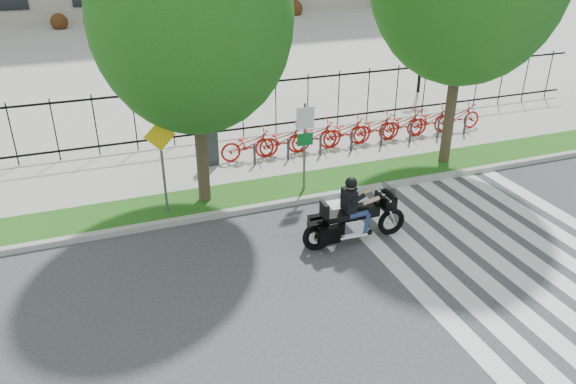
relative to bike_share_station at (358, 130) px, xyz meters
name	(u,v)px	position (x,y,z in m)	size (l,w,h in m)	color
ground	(314,299)	(-4.61, -7.20, -0.64)	(120.00, 120.00, 0.00)	#363639
curb	(255,208)	(-4.61, -3.10, -0.57)	(60.00, 0.20, 0.15)	#A19F98
grass_verge	(245,195)	(-4.61, -2.25, -0.57)	(60.00, 1.50, 0.15)	#1E4812
sidewalk	(223,162)	(-4.61, 0.25, -0.57)	(60.00, 3.50, 0.15)	gray
plaza	(147,50)	(-4.61, 17.80, -0.59)	(80.00, 34.00, 0.10)	gray
crosswalk_stripes	(506,254)	(0.22, -7.20, -0.64)	(5.70, 8.00, 0.01)	silver
iron_fence	(208,113)	(-4.61, 2.00, 0.51)	(30.00, 0.06, 2.00)	black
lamp_post_right	(426,19)	(5.39, 4.80, 2.56)	(1.06, 0.70, 4.25)	black
street_tree_1	(192,17)	(-5.74, -2.25, 4.28)	(4.84, 4.84, 7.56)	#372A1E
bike_share_station	(358,130)	(0.00, 0.00, 0.00)	(10.01, 0.87, 1.50)	#2D2D33
sign_pole_regulatory	(305,136)	(-2.99, -2.62, 1.10)	(0.50, 0.09, 2.50)	#59595B
sign_pole_warning	(162,155)	(-6.82, -2.62, 1.10)	(0.78, 0.09, 2.49)	#59595B
motorcycle_rider	(355,216)	(-2.84, -5.43, 0.05)	(2.69, 0.78, 2.08)	black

